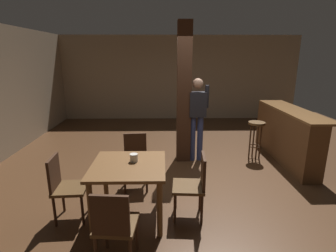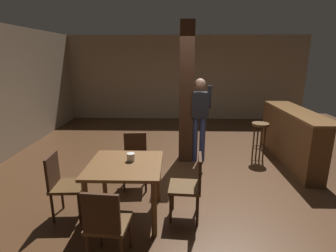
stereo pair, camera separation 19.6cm
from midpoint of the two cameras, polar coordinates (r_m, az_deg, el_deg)
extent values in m
plane|color=#422816|center=(5.04, 4.44, -10.22)|extent=(10.80, 10.80, 0.00)
cube|color=gray|center=(9.08, 1.91, 10.39)|extent=(8.00, 0.10, 2.80)
cube|color=#382114|center=(5.31, 2.43, 6.95)|extent=(0.28, 0.28, 2.80)
cube|color=brown|center=(3.53, -10.21, -8.51)|extent=(0.96, 0.96, 0.04)
cylinder|color=brown|center=(4.02, -3.11, -11.28)|extent=(0.07, 0.07, 0.74)
cylinder|color=brown|center=(4.14, -14.82, -11.03)|extent=(0.07, 0.07, 0.74)
cylinder|color=brown|center=(3.31, -3.60, -17.67)|extent=(0.07, 0.07, 0.74)
cylinder|color=brown|center=(3.44, -18.10, -17.02)|extent=(0.07, 0.07, 0.74)
cube|color=#4C3319|center=(2.99, -13.13, -20.16)|extent=(0.45, 0.45, 0.04)
cube|color=#382114|center=(2.71, -14.63, -18.55)|extent=(0.38, 0.07, 0.45)
cylinder|color=#382114|center=(3.30, -15.09, -21.28)|extent=(0.04, 0.04, 0.43)
cylinder|color=#382114|center=(3.22, -8.71, -21.98)|extent=(0.04, 0.04, 0.43)
cube|color=#4C3319|center=(3.61, 2.87, -13.08)|extent=(0.45, 0.45, 0.04)
cube|color=#382114|center=(3.52, 6.09, -9.87)|extent=(0.06, 0.38, 0.45)
cylinder|color=#382114|center=(3.58, -0.13, -17.52)|extent=(0.04, 0.04, 0.43)
cylinder|color=#382114|center=(3.88, 0.16, -14.73)|extent=(0.04, 0.04, 0.43)
cylinder|color=#382114|center=(3.58, 5.74, -17.60)|extent=(0.04, 0.04, 0.43)
cylinder|color=#382114|center=(3.88, 5.50, -14.80)|extent=(0.04, 0.04, 0.43)
cube|color=#4C3319|center=(3.83, -21.84, -12.49)|extent=(0.44, 0.44, 0.04)
cube|color=#382114|center=(3.80, -24.97, -9.33)|extent=(0.06, 0.38, 0.45)
cylinder|color=#382114|center=(4.04, -18.34, -14.29)|extent=(0.04, 0.04, 0.43)
cylinder|color=#382114|center=(3.75, -19.62, -16.89)|extent=(0.04, 0.04, 0.43)
cylinder|color=#382114|center=(4.14, -23.20, -14.05)|extent=(0.04, 0.04, 0.43)
cylinder|color=#382114|center=(3.85, -24.86, -16.52)|extent=(0.04, 0.04, 0.43)
cube|color=#4C3319|center=(4.38, -8.37, -7.95)|extent=(0.45, 0.45, 0.04)
cube|color=#382114|center=(4.48, -8.38, -4.34)|extent=(0.38, 0.07, 0.45)
cylinder|color=#382114|center=(4.31, -5.98, -11.57)|extent=(0.04, 0.04, 0.43)
cylinder|color=#382114|center=(4.33, -10.71, -11.64)|extent=(0.04, 0.04, 0.43)
cylinder|color=#382114|center=(4.63, -5.98, -9.62)|extent=(0.04, 0.04, 0.43)
cylinder|color=#382114|center=(4.64, -10.36, -9.70)|extent=(0.04, 0.04, 0.43)
cylinder|color=beige|center=(3.57, -9.01, -6.85)|extent=(0.11, 0.11, 0.11)
cube|color=black|center=(5.32, 5.33, 4.72)|extent=(0.36, 0.23, 0.50)
sphere|color=#997056|center=(5.26, 5.44, 9.17)|extent=(0.23, 0.23, 0.21)
cylinder|color=navy|center=(5.51, 5.96, -2.70)|extent=(0.13, 0.13, 0.95)
cylinder|color=navy|center=(5.48, 4.33, -2.77)|extent=(0.13, 0.13, 0.95)
cylinder|color=black|center=(5.33, 7.42, 6.33)|extent=(0.09, 0.09, 0.46)
cylinder|color=black|center=(5.25, 3.29, 6.29)|extent=(0.09, 0.09, 0.46)
cube|color=brown|center=(5.91, 24.72, 3.06)|extent=(0.56, 2.35, 0.04)
cube|color=brown|center=(5.99, 23.29, -1.97)|extent=(0.36, 2.35, 1.04)
cylinder|color=#4C3319|center=(5.76, 17.85, 0.57)|extent=(0.34, 0.34, 0.05)
torus|color=#422816|center=(5.90, 17.46, -4.19)|extent=(0.24, 0.24, 0.02)
cylinder|color=#422816|center=(5.97, 17.21, -2.89)|extent=(0.03, 0.03, 0.75)
cylinder|color=#422816|center=(5.77, 17.88, -3.58)|extent=(0.03, 0.03, 0.75)
cylinder|color=#422816|center=(5.91, 18.57, -3.20)|extent=(0.03, 0.03, 0.75)
cylinder|color=#422816|center=(5.83, 16.50, -3.25)|extent=(0.03, 0.03, 0.75)
camera|label=1|loc=(0.10, -91.28, -0.35)|focal=28.00mm
camera|label=2|loc=(0.10, 88.72, 0.35)|focal=28.00mm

